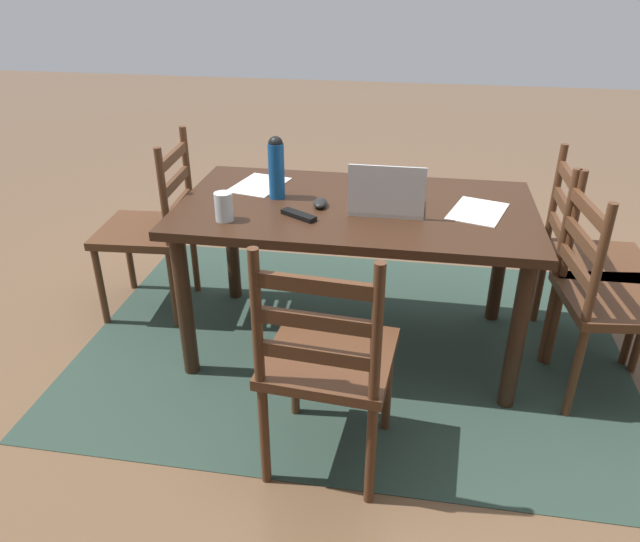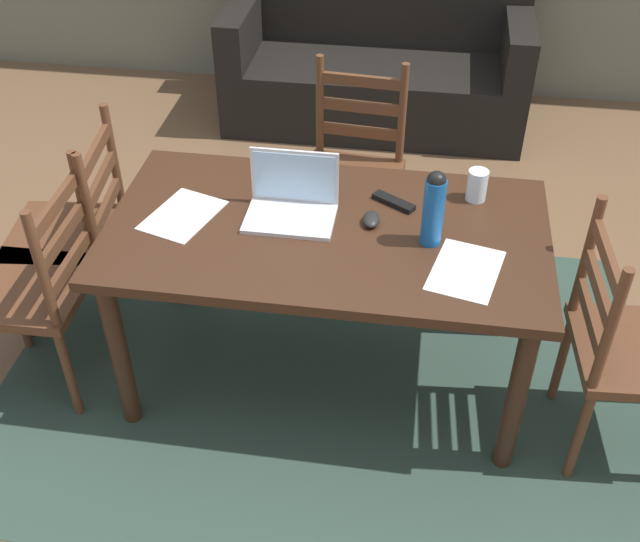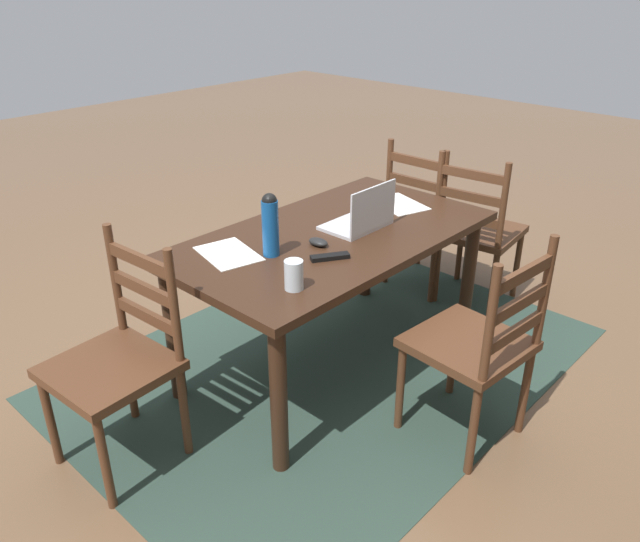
{
  "view_description": "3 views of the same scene",
  "coord_description": "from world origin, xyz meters",
  "px_view_note": "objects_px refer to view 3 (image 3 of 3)",
  "views": [
    {
      "loc": [
        -0.25,
        2.49,
        1.72
      ],
      "look_at": [
        0.15,
        0.09,
        0.44
      ],
      "focal_mm": 33.85,
      "sensor_mm": 36.0,
      "label": 1
    },
    {
      "loc": [
        0.31,
        -2.22,
        2.33
      ],
      "look_at": [
        -0.03,
        0.02,
        0.52
      ],
      "focal_mm": 43.45,
      "sensor_mm": 36.0,
      "label": 2
    },
    {
      "loc": [
        2.04,
        1.82,
        1.88
      ],
      "look_at": [
        0.05,
        -0.03,
        0.54
      ],
      "focal_mm": 35.17,
      "sensor_mm": 36.0,
      "label": 3
    }
  ],
  "objects_px": {
    "dining_table": "(333,251)",
    "chair_far_head": "(477,345)",
    "chair_right_near": "(118,362)",
    "drinking_glass": "(294,275)",
    "tv_remote": "(330,257)",
    "laptop": "(363,218)",
    "computer_mouse": "(318,242)",
    "water_bottle": "(270,224)",
    "chair_left_near": "(427,217)",
    "chair_left_far": "(477,232)"
  },
  "relations": [
    {
      "from": "tv_remote",
      "to": "laptop",
      "type": "bearing_deg",
      "value": 139.15
    },
    {
      "from": "dining_table",
      "to": "chair_left_far",
      "type": "distance_m",
      "value": 1.1
    },
    {
      "from": "chair_far_head",
      "to": "chair_right_near",
      "type": "relative_size",
      "value": 1.0
    },
    {
      "from": "water_bottle",
      "to": "drinking_glass",
      "type": "bearing_deg",
      "value": 62.25
    },
    {
      "from": "water_bottle",
      "to": "chair_left_near",
      "type": "bearing_deg",
      "value": -174.5
    },
    {
      "from": "chair_left_far",
      "to": "dining_table",
      "type": "bearing_deg",
      "value": -9.39
    },
    {
      "from": "dining_table",
      "to": "chair_right_near",
      "type": "relative_size",
      "value": 1.66
    },
    {
      "from": "drinking_glass",
      "to": "chair_right_near",
      "type": "bearing_deg",
      "value": -38.49
    },
    {
      "from": "chair_left_far",
      "to": "tv_remote",
      "type": "xyz_separation_m",
      "value": [
        1.3,
        0.01,
        0.28
      ]
    },
    {
      "from": "computer_mouse",
      "to": "chair_far_head",
      "type": "bearing_deg",
      "value": 98.53
    },
    {
      "from": "chair_right_near",
      "to": "computer_mouse",
      "type": "relative_size",
      "value": 9.5
    },
    {
      "from": "dining_table",
      "to": "chair_left_near",
      "type": "xyz_separation_m",
      "value": [
        -1.08,
        -0.17,
        -0.18
      ]
    },
    {
      "from": "chair_right_near",
      "to": "chair_left_far",
      "type": "bearing_deg",
      "value": 170.66
    },
    {
      "from": "laptop",
      "to": "water_bottle",
      "type": "distance_m",
      "value": 0.52
    },
    {
      "from": "drinking_glass",
      "to": "tv_remote",
      "type": "bearing_deg",
      "value": -164.92
    },
    {
      "from": "dining_table",
      "to": "chair_right_near",
      "type": "xyz_separation_m",
      "value": [
        1.08,
        -0.18,
        -0.18
      ]
    },
    {
      "from": "chair_left_far",
      "to": "water_bottle",
      "type": "distance_m",
      "value": 1.52
    },
    {
      "from": "laptop",
      "to": "water_bottle",
      "type": "xyz_separation_m",
      "value": [
        0.5,
        -0.1,
        0.09
      ]
    },
    {
      "from": "dining_table",
      "to": "chair_far_head",
      "type": "relative_size",
      "value": 1.66
    },
    {
      "from": "chair_left_near",
      "to": "water_bottle",
      "type": "xyz_separation_m",
      "value": [
        1.44,
        0.14,
        0.42
      ]
    },
    {
      "from": "laptop",
      "to": "drinking_glass",
      "type": "relative_size",
      "value": 2.67
    },
    {
      "from": "laptop",
      "to": "chair_right_near",
      "type": "bearing_deg",
      "value": -11.44
    },
    {
      "from": "chair_right_near",
      "to": "water_bottle",
      "type": "bearing_deg",
      "value": 168.66
    },
    {
      "from": "chair_left_far",
      "to": "chair_left_near",
      "type": "bearing_deg",
      "value": -89.96
    },
    {
      "from": "chair_left_far",
      "to": "laptop",
      "type": "distance_m",
      "value": 1.0
    },
    {
      "from": "computer_mouse",
      "to": "dining_table",
      "type": "bearing_deg",
      "value": -165.06
    },
    {
      "from": "laptop",
      "to": "drinking_glass",
      "type": "bearing_deg",
      "value": 16.45
    },
    {
      "from": "chair_left_far",
      "to": "laptop",
      "type": "bearing_deg",
      "value": -6.6
    },
    {
      "from": "drinking_glass",
      "to": "tv_remote",
      "type": "distance_m",
      "value": 0.31
    },
    {
      "from": "chair_right_near",
      "to": "chair_left_near",
      "type": "bearing_deg",
      "value": 179.91
    },
    {
      "from": "chair_far_head",
      "to": "computer_mouse",
      "type": "height_order",
      "value": "chair_far_head"
    },
    {
      "from": "dining_table",
      "to": "tv_remote",
      "type": "bearing_deg",
      "value": 39.35
    },
    {
      "from": "tv_remote",
      "to": "chair_left_near",
      "type": "bearing_deg",
      "value": 136.89
    },
    {
      "from": "drinking_glass",
      "to": "tv_remote",
      "type": "xyz_separation_m",
      "value": [
        -0.3,
        -0.08,
        -0.05
      ]
    },
    {
      "from": "drinking_glass",
      "to": "chair_far_head",
      "type": "bearing_deg",
      "value": 133.86
    },
    {
      "from": "chair_right_near",
      "to": "chair_far_head",
      "type": "bearing_deg",
      "value": 137.57
    },
    {
      "from": "dining_table",
      "to": "water_bottle",
      "type": "distance_m",
      "value": 0.44
    },
    {
      "from": "dining_table",
      "to": "chair_left_far",
      "type": "height_order",
      "value": "chair_left_far"
    },
    {
      "from": "water_bottle",
      "to": "tv_remote",
      "type": "height_order",
      "value": "water_bottle"
    },
    {
      "from": "chair_left_near",
      "to": "tv_remote",
      "type": "height_order",
      "value": "chair_left_near"
    },
    {
      "from": "computer_mouse",
      "to": "drinking_glass",
      "type": "bearing_deg",
      "value": 27.52
    },
    {
      "from": "water_bottle",
      "to": "computer_mouse",
      "type": "relative_size",
      "value": 2.83
    },
    {
      "from": "chair_far_head",
      "to": "laptop",
      "type": "bearing_deg",
      "value": -100.77
    },
    {
      "from": "water_bottle",
      "to": "computer_mouse",
      "type": "distance_m",
      "value": 0.26
    },
    {
      "from": "drinking_glass",
      "to": "computer_mouse",
      "type": "relative_size",
      "value": 1.2
    },
    {
      "from": "dining_table",
      "to": "tv_remote",
      "type": "distance_m",
      "value": 0.31
    },
    {
      "from": "laptop",
      "to": "computer_mouse",
      "type": "xyz_separation_m",
      "value": [
        0.29,
        -0.02,
        -0.04
      ]
    },
    {
      "from": "laptop",
      "to": "chair_left_near",
      "type": "bearing_deg",
      "value": -165.56
    },
    {
      "from": "computer_mouse",
      "to": "laptop",
      "type": "bearing_deg",
      "value": 173.26
    },
    {
      "from": "chair_left_near",
      "to": "tv_remote",
      "type": "relative_size",
      "value": 5.59
    }
  ]
}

